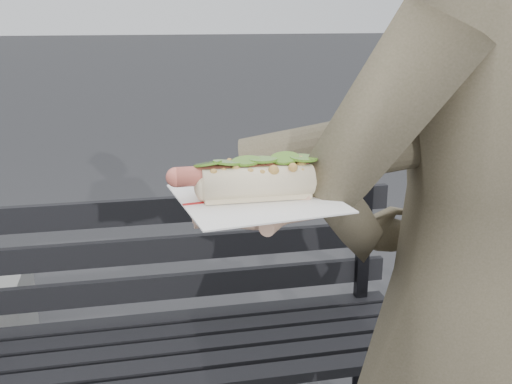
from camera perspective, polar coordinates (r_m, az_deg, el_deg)
The scene contains 3 objects.
park_bench at distance 1.87m, azimuth -9.03°, elevation -12.10°, with size 1.50×0.44×0.88m.
person at distance 1.07m, azimuth 19.76°, elevation -12.10°, with size 0.67×0.44×1.84m, color #45402E.
held_hotdog at distance 0.86m, azimuth 11.44°, elevation 3.92°, with size 0.62×0.30×0.20m.
Camera 1 is at (-0.06, -0.80, 1.42)m, focal length 42.00 mm.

